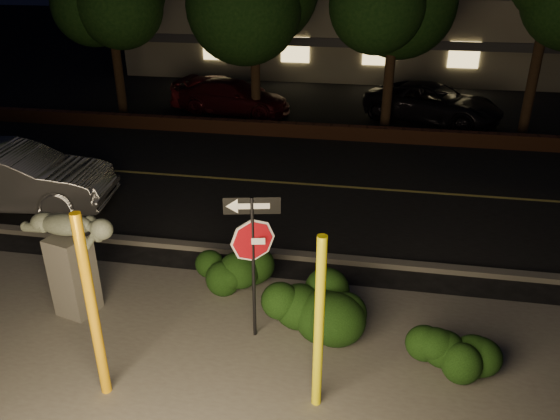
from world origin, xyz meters
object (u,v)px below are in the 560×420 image
object	(u,v)px
yellow_pole_right	(319,326)
silver_sedan	(12,177)
parked_car_dark	(433,103)
signpost	(253,241)
parked_car_darkred	(234,97)
sculpture	(70,251)
parked_car_red	(219,91)
yellow_pole_left	(92,310)

from	to	relation	value
yellow_pole_right	silver_sedan	bearing A→B (deg)	147.35
silver_sedan	parked_car_dark	world-z (taller)	silver_sedan
signpost	silver_sedan	xyz separation A→B (m)	(-7.25, 4.05, -1.06)
parked_car_darkred	parked_car_dark	world-z (taller)	parked_car_dark
sculpture	signpost	bearing A→B (deg)	13.14
parked_car_darkred	parked_car_dark	size ratio (longest dim) A/B	0.89
sculpture	silver_sedan	distance (m)	5.58
signpost	silver_sedan	bearing A→B (deg)	138.70
parked_car_red	yellow_pole_right	bearing A→B (deg)	-176.09
sculpture	parked_car_dark	distance (m)	15.68
signpost	parked_car_dark	world-z (taller)	signpost
sculpture	silver_sedan	world-z (taller)	sculpture
yellow_pole_right	signpost	xyz separation A→B (m)	(-1.24, 1.38, 0.47)
yellow_pole_right	parked_car_darkred	world-z (taller)	yellow_pole_right
yellow_pole_left	signpost	world-z (taller)	yellow_pole_left
parked_car_red	parked_car_darkred	world-z (taller)	parked_car_red
signpost	parked_car_red	bearing A→B (deg)	96.08
silver_sedan	parked_car_dark	xyz separation A→B (m)	(11.18, 9.94, -0.10)
parked_car_dark	parked_car_darkred	bearing A→B (deg)	114.30
yellow_pole_left	sculpture	size ratio (longest dim) A/B	1.44
yellow_pole_right	yellow_pole_left	bearing A→B (deg)	-174.15
silver_sedan	parked_car_red	world-z (taller)	silver_sedan
parked_car_darkred	parked_car_dark	distance (m)	7.85
silver_sedan	parked_car_darkred	size ratio (longest dim) A/B	1.08
yellow_pole_left	parked_car_darkred	distance (m)	15.59
signpost	sculpture	size ratio (longest dim) A/B	1.26
parked_car_red	yellow_pole_left	bearing A→B (deg)	173.14
sculpture	silver_sedan	size ratio (longest dim) A/B	0.42
yellow_pole_right	parked_car_dark	size ratio (longest dim) A/B	0.55
signpost	sculpture	world-z (taller)	signpost
yellow_pole_right	signpost	distance (m)	1.91
sculpture	parked_car_red	distance (m)	14.54
silver_sedan	yellow_pole_right	bearing A→B (deg)	-130.12
sculpture	parked_car_red	bearing A→B (deg)	110.69
signpost	sculpture	xyz separation A→B (m)	(-3.33, 0.11, -0.59)
parked_car_red	parked_car_dark	world-z (taller)	parked_car_dark
yellow_pole_right	parked_car_dark	distance (m)	15.62
yellow_pole_left	sculpture	xyz separation A→B (m)	(-1.39, 1.81, -0.22)
sculpture	parked_car_red	xyz separation A→B (m)	(-1.44, 14.45, -0.61)
yellow_pole_right	sculpture	world-z (taller)	yellow_pole_right
silver_sedan	parked_car_darkred	distance (m)	10.24
silver_sedan	parked_car_dark	size ratio (longest dim) A/B	0.97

